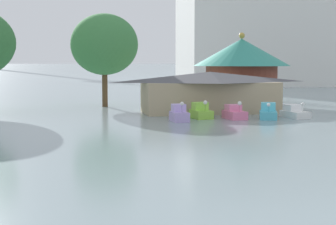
{
  "coord_description": "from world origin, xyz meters",
  "views": [
    {
      "loc": [
        -2.86,
        -8.99,
        5.13
      ],
      "look_at": [
        4.14,
        26.59,
        1.66
      ],
      "focal_mm": 57.67,
      "sensor_mm": 36.0,
      "label": 1
    }
  ],
  "objects_px": {
    "pedal_boat_white": "(295,113)",
    "background_building_block": "(264,33)",
    "boathouse": "(210,91)",
    "green_roof_pavilion": "(241,67)",
    "pedal_boat_lavender": "(179,114)",
    "pedal_boat_lime": "(201,112)",
    "shoreline_tree_mid": "(104,44)",
    "pedal_boat_pink": "(234,113)",
    "pedal_boat_cyan": "(268,113)"
  },
  "relations": [
    {
      "from": "pedal_boat_pink",
      "to": "boathouse",
      "type": "distance_m",
      "value": 6.15
    },
    {
      "from": "pedal_boat_pink",
      "to": "background_building_block",
      "type": "bearing_deg",
      "value": 151.6
    },
    {
      "from": "pedal_boat_lime",
      "to": "boathouse",
      "type": "relative_size",
      "value": 0.18
    },
    {
      "from": "pedal_boat_lavender",
      "to": "pedal_boat_lime",
      "type": "relative_size",
      "value": 0.95
    },
    {
      "from": "green_roof_pavilion",
      "to": "pedal_boat_white",
      "type": "bearing_deg",
      "value": -88.8
    },
    {
      "from": "pedal_boat_pink",
      "to": "pedal_boat_cyan",
      "type": "distance_m",
      "value": 2.99
    },
    {
      "from": "boathouse",
      "to": "pedal_boat_white",
      "type": "bearing_deg",
      "value": -43.57
    },
    {
      "from": "pedal_boat_lavender",
      "to": "boathouse",
      "type": "relative_size",
      "value": 0.17
    },
    {
      "from": "shoreline_tree_mid",
      "to": "background_building_block",
      "type": "bearing_deg",
      "value": 51.53
    },
    {
      "from": "shoreline_tree_mid",
      "to": "boathouse",
      "type": "bearing_deg",
      "value": -43.62
    },
    {
      "from": "pedal_boat_lavender",
      "to": "background_building_block",
      "type": "bearing_deg",
      "value": 151.77
    },
    {
      "from": "pedal_boat_white",
      "to": "green_roof_pavilion",
      "type": "xyz_separation_m",
      "value": [
        -0.29,
        14.09,
        3.95
      ]
    },
    {
      "from": "pedal_boat_white",
      "to": "green_roof_pavilion",
      "type": "distance_m",
      "value": 14.64
    },
    {
      "from": "pedal_boat_cyan",
      "to": "green_roof_pavilion",
      "type": "bearing_deg",
      "value": -169.78
    },
    {
      "from": "pedal_boat_lime",
      "to": "shoreline_tree_mid",
      "type": "distance_m",
      "value": 17.28
    },
    {
      "from": "boathouse",
      "to": "green_roof_pavilion",
      "type": "xyz_separation_m",
      "value": [
        6.0,
        8.1,
        2.29
      ]
    },
    {
      "from": "pedal_boat_lavender",
      "to": "pedal_boat_pink",
      "type": "height_order",
      "value": "pedal_boat_lavender"
    },
    {
      "from": "pedal_boat_white",
      "to": "boathouse",
      "type": "xyz_separation_m",
      "value": [
        -6.3,
        5.99,
        1.66
      ]
    },
    {
      "from": "pedal_boat_pink",
      "to": "pedal_boat_white",
      "type": "height_order",
      "value": "pedal_boat_pink"
    },
    {
      "from": "shoreline_tree_mid",
      "to": "pedal_boat_white",
      "type": "bearing_deg",
      "value": -43.6
    },
    {
      "from": "pedal_boat_cyan",
      "to": "green_roof_pavilion",
      "type": "distance_m",
      "value": 15.38
    },
    {
      "from": "shoreline_tree_mid",
      "to": "background_building_block",
      "type": "height_order",
      "value": "background_building_block"
    },
    {
      "from": "pedal_boat_lime",
      "to": "boathouse",
      "type": "xyz_separation_m",
      "value": [
        2.22,
        5.0,
        1.55
      ]
    },
    {
      "from": "pedal_boat_lavender",
      "to": "shoreline_tree_mid",
      "type": "distance_m",
      "value": 17.98
    },
    {
      "from": "pedal_boat_pink",
      "to": "shoreline_tree_mid",
      "type": "relative_size",
      "value": 0.27
    },
    {
      "from": "pedal_boat_lime",
      "to": "pedal_boat_pink",
      "type": "bearing_deg",
      "value": 64.35
    },
    {
      "from": "pedal_boat_lime",
      "to": "background_building_block",
      "type": "xyz_separation_m",
      "value": [
        29.34,
        60.52,
        10.23
      ]
    },
    {
      "from": "shoreline_tree_mid",
      "to": "pedal_boat_pink",
      "type": "bearing_deg",
      "value": -55.78
    },
    {
      "from": "boathouse",
      "to": "pedal_boat_lavender",
      "type": "bearing_deg",
      "value": -124.1
    },
    {
      "from": "boathouse",
      "to": "shoreline_tree_mid",
      "type": "relative_size",
      "value": 1.37
    },
    {
      "from": "pedal_boat_lavender",
      "to": "pedal_boat_pink",
      "type": "distance_m",
      "value": 5.31
    },
    {
      "from": "shoreline_tree_mid",
      "to": "background_building_block",
      "type": "xyz_separation_m",
      "value": [
        36.79,
        46.3,
        3.85
      ]
    },
    {
      "from": "pedal_boat_lime",
      "to": "pedal_boat_pink",
      "type": "relative_size",
      "value": 0.91
    },
    {
      "from": "pedal_boat_white",
      "to": "shoreline_tree_mid",
      "type": "distance_m",
      "value": 22.99
    },
    {
      "from": "pedal_boat_white",
      "to": "background_building_block",
      "type": "bearing_deg",
      "value": 152.84
    },
    {
      "from": "pedal_boat_lavender",
      "to": "pedal_boat_pink",
      "type": "bearing_deg",
      "value": 98.55
    },
    {
      "from": "pedal_boat_white",
      "to": "background_building_block",
      "type": "distance_m",
      "value": 65.76
    },
    {
      "from": "pedal_boat_lime",
      "to": "pedal_boat_cyan",
      "type": "distance_m",
      "value": 5.96
    },
    {
      "from": "pedal_boat_cyan",
      "to": "pedal_boat_white",
      "type": "bearing_deg",
      "value": 121.75
    },
    {
      "from": "pedal_boat_lavender",
      "to": "green_roof_pavilion",
      "type": "bearing_deg",
      "value": 143.31
    },
    {
      "from": "pedal_boat_pink",
      "to": "pedal_boat_cyan",
      "type": "height_order",
      "value": "pedal_boat_pink"
    },
    {
      "from": "pedal_boat_white",
      "to": "pedal_boat_lime",
      "type": "bearing_deg",
      "value": -105.07
    },
    {
      "from": "boathouse",
      "to": "background_building_block",
      "type": "xyz_separation_m",
      "value": [
        27.12,
        55.52,
        8.69
      ]
    },
    {
      "from": "pedal_boat_lavender",
      "to": "background_building_block",
      "type": "height_order",
      "value": "background_building_block"
    },
    {
      "from": "pedal_boat_white",
      "to": "boathouse",
      "type": "relative_size",
      "value": 0.22
    },
    {
      "from": "green_roof_pavilion",
      "to": "boathouse",
      "type": "bearing_deg",
      "value": -126.54
    },
    {
      "from": "pedal_boat_cyan",
      "to": "background_building_block",
      "type": "bearing_deg",
      "value": 178.99
    },
    {
      "from": "pedal_boat_pink",
      "to": "background_building_block",
      "type": "height_order",
      "value": "background_building_block"
    },
    {
      "from": "pedal_boat_pink",
      "to": "pedal_boat_cyan",
      "type": "bearing_deg",
      "value": 72.03
    },
    {
      "from": "pedal_boat_lime",
      "to": "shoreline_tree_mid",
      "type": "bearing_deg",
      "value": -160.26
    }
  ]
}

